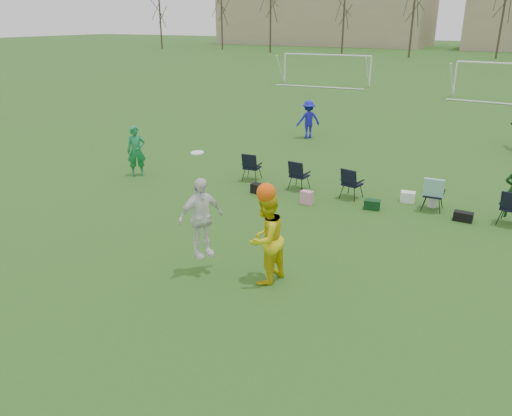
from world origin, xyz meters
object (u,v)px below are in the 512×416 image
Objects in this scene: center_contest at (243,230)px; goal_left at (327,61)px; fielder_blue at (308,119)px; fielder_green_near at (136,151)px.

center_contest is 33.63m from goal_left.
center_contest is at bearing 63.14° from fielder_blue.
fielder_blue is 13.64m from center_contest.
center_contest is at bearing -77.38° from fielder_green_near.
fielder_blue is at bearing -75.97° from goal_left.
goal_left is (-10.61, 31.91, 0.81)m from center_contest.
center_contest is (4.09, -13.01, 0.25)m from fielder_blue.
goal_left is (-3.59, 27.25, 1.04)m from fielder_green_near.
center_contest is at bearing -76.61° from goal_left.
fielder_green_near reaches higher than fielder_blue.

